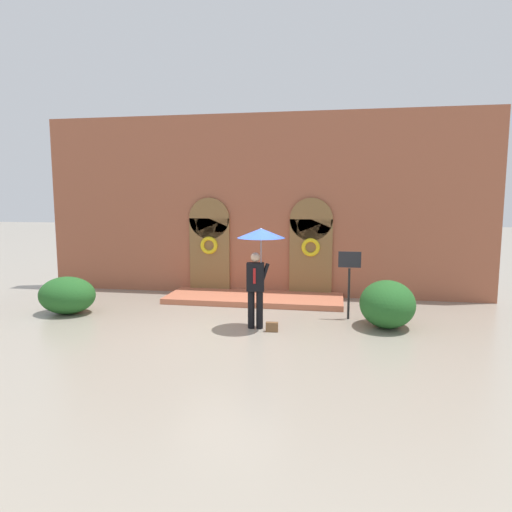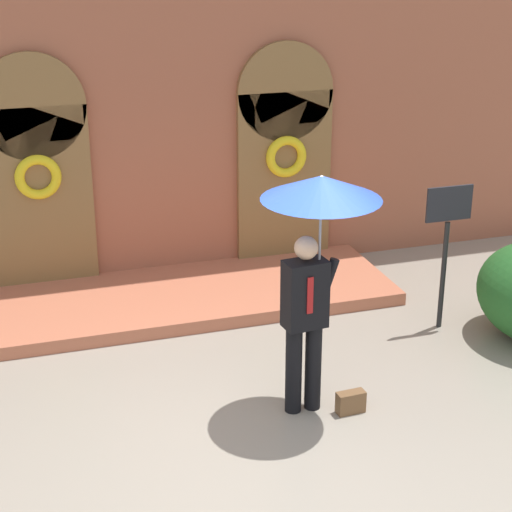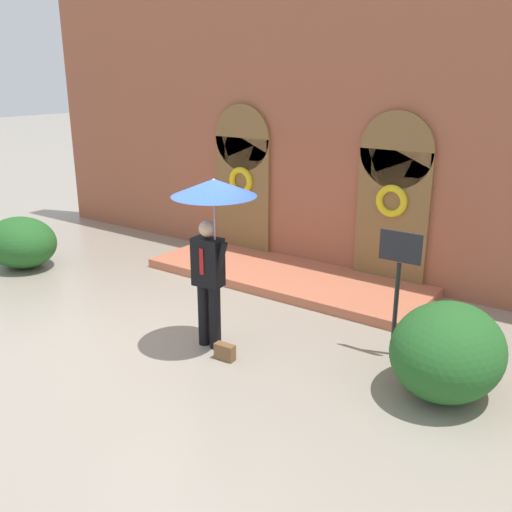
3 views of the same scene
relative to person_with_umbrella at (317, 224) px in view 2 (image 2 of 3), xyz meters
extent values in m
plane|color=gray|center=(-0.63, -0.27, -1.91)|extent=(80.00, 80.00, 0.00)
cube|color=#9E563D|center=(-0.63, 3.93, 0.89)|extent=(14.00, 0.50, 5.60)
cube|color=brown|center=(-2.23, 3.64, -0.71)|extent=(1.30, 0.08, 2.40)
cylinder|color=brown|center=(-2.23, 3.64, 0.49)|extent=(1.30, 0.08, 1.30)
cube|color=brown|center=(0.97, 3.64, -0.71)|extent=(1.30, 0.08, 2.40)
cylinder|color=brown|center=(0.97, 3.64, 0.49)|extent=(1.30, 0.08, 1.30)
torus|color=yellow|center=(-2.23, 3.57, -0.36)|extent=(0.56, 0.12, 0.56)
torus|color=yellow|center=(0.97, 3.57, -0.36)|extent=(0.56, 0.12, 0.56)
cube|color=#B56346|center=(-0.63, 2.78, -1.83)|extent=(5.20, 1.80, 0.16)
cylinder|color=black|center=(-0.20, 0.00, -1.46)|extent=(0.16, 0.16, 0.90)
cylinder|color=black|center=(0.00, 0.00, -1.46)|extent=(0.16, 0.16, 0.90)
cube|color=black|center=(-0.10, 0.00, -0.68)|extent=(0.42, 0.28, 0.66)
cube|color=#A51919|center=(-0.10, -0.13, -0.64)|extent=(0.06, 0.02, 0.36)
sphere|color=tan|center=(-0.10, 0.00, -0.22)|extent=(0.22, 0.22, 0.22)
cylinder|color=black|center=(0.12, 0.00, -0.58)|extent=(0.22, 0.09, 0.46)
cylinder|color=gray|center=(0.03, 0.00, -0.26)|extent=(0.02, 0.02, 0.98)
cone|color=#284CB7|center=(0.03, 0.00, 0.34)|extent=(1.10, 1.10, 0.22)
cone|color=white|center=(0.03, 0.00, 0.35)|extent=(0.61, 0.60, 0.20)
cube|color=brown|center=(0.32, -0.20, -1.80)|extent=(0.29, 0.13, 0.22)
cylinder|color=black|center=(2.07, 1.23, -1.26)|extent=(0.06, 0.06, 1.30)
cube|color=#232328|center=(2.07, 1.23, -0.39)|extent=(0.56, 0.03, 0.40)
camera|label=1|loc=(1.74, -10.27, 1.16)|focal=32.00mm
camera|label=2|loc=(-2.71, -6.78, 2.55)|focal=60.00mm
camera|label=3|loc=(4.59, -5.48, 1.74)|focal=40.00mm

